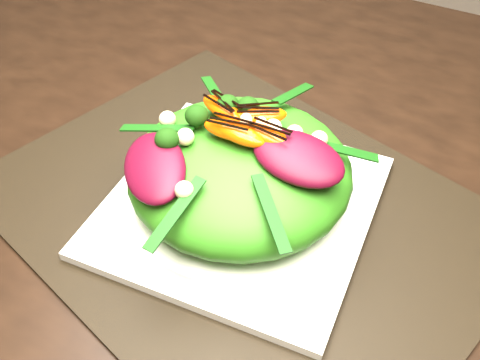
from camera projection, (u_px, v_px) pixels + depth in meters
The scene contains 10 objects.
dining_table at pixel (351, 184), 0.66m from camera, with size 1.60×0.90×0.75m, color black.
placemat at pixel (240, 210), 0.60m from camera, with size 0.52×0.39×0.00m, color black.
plate_base at pixel (240, 205), 0.59m from camera, with size 0.27×0.27×0.01m, color silver.
salad_bowl at pixel (240, 196), 0.58m from camera, with size 0.24×0.24×0.02m, color white.
lettuce_mound at pixel (240, 171), 0.56m from camera, with size 0.22×0.22×0.08m, color #317616.
radicchio_leaf at pixel (298, 158), 0.51m from camera, with size 0.09×0.06×0.02m, color #3F0615.
orange_segment at pixel (247, 126), 0.53m from camera, with size 0.06×0.02×0.01m, color #E84003.
broccoli_floret at pixel (214, 99), 0.56m from camera, with size 0.03×0.03×0.03m, color black.
macadamia_nut at pixel (254, 186), 0.48m from camera, with size 0.02×0.02×0.02m, color beige.
balsamic_drizzle at pixel (247, 120), 0.53m from camera, with size 0.05×0.00×0.00m, color black.
Camera 1 is at (0.11, -0.47, 1.19)m, focal length 42.00 mm.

